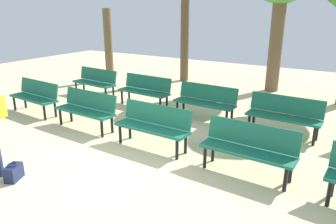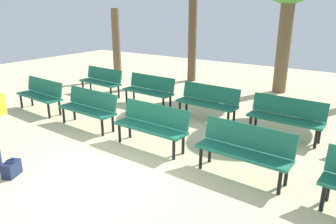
% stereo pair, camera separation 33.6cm
% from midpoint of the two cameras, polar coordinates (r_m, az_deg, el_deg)
% --- Properties ---
extents(ground_plane, '(24.76, 24.76, 0.00)m').
position_cam_midpoint_polar(ground_plane, '(5.68, -14.00, -11.36)').
color(ground_plane, beige).
extents(bench_r0_c0, '(1.63, 0.60, 0.87)m').
position_cam_midpoint_polar(bench_r0_c0, '(9.40, -23.43, 2.78)').
color(bench_r0_c0, '#19664C').
rests_on(bench_r0_c0, ground_plane).
extents(bench_r0_c1, '(1.62, 0.55, 0.87)m').
position_cam_midpoint_polar(bench_r0_c1, '(7.81, -15.41, 0.75)').
color(bench_r0_c1, '#19664C').
rests_on(bench_r0_c1, ground_plane).
extents(bench_r0_c2, '(1.61, 0.52, 0.87)m').
position_cam_midpoint_polar(bench_r0_c2, '(6.50, -4.04, -2.11)').
color(bench_r0_c2, '#19664C').
rests_on(bench_r0_c2, ground_plane).
extents(bench_r0_c3, '(1.62, 0.54, 0.87)m').
position_cam_midpoint_polar(bench_r0_c3, '(5.59, 12.49, -5.95)').
color(bench_r0_c3, '#19664C').
rests_on(bench_r0_c3, ground_plane).
extents(bench_r1_c0, '(1.63, 0.61, 0.87)m').
position_cam_midpoint_polar(bench_r1_c0, '(10.65, -13.65, 5.42)').
color(bench_r1_c0, '#19664C').
rests_on(bench_r1_c0, ground_plane).
extents(bench_r1_c1, '(1.62, 0.56, 0.87)m').
position_cam_midpoint_polar(bench_r1_c1, '(9.31, -5.10, 4.08)').
color(bench_r1_c1, '#19664C').
rests_on(bench_r1_c1, ground_plane).
extents(bench_r1_c2, '(1.62, 0.55, 0.87)m').
position_cam_midpoint_polar(bench_r1_c2, '(8.20, 5.51, 2.14)').
color(bench_r1_c2, '#19664C').
rests_on(bench_r1_c2, ground_plane).
extents(bench_r1_c3, '(1.62, 0.54, 0.87)m').
position_cam_midpoint_polar(bench_r1_c3, '(7.50, 18.74, -0.27)').
color(bench_r1_c3, '#19664C').
rests_on(bench_r1_c3, ground_plane).
extents(tree_0, '(0.32, 0.32, 3.45)m').
position_cam_midpoint_polar(tree_0, '(12.51, 2.20, 13.39)').
color(tree_0, brown).
rests_on(tree_0, ground_plane).
extents(tree_2, '(0.31, 0.31, 2.72)m').
position_cam_midpoint_polar(tree_2, '(12.79, -11.28, 11.53)').
color(tree_2, brown).
rests_on(tree_2, ground_plane).
extents(handbag, '(0.30, 0.37, 0.29)m').
position_cam_midpoint_polar(handbag, '(6.07, -27.18, -9.52)').
color(handbag, '#192347').
rests_on(handbag, ground_plane).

